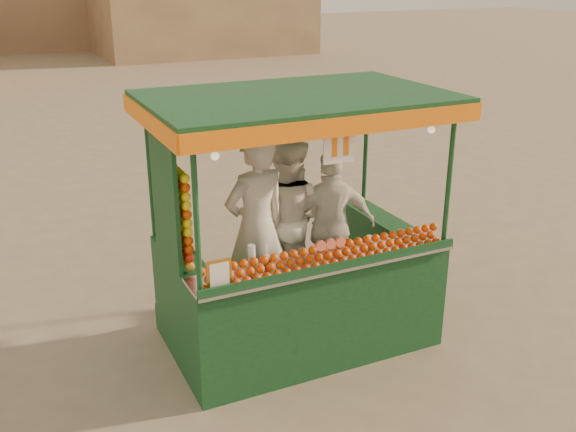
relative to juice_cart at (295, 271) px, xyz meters
name	(u,v)px	position (x,y,z in m)	size (l,w,h in m)	color
ground	(287,343)	(-0.08, 0.03, -0.82)	(90.00, 90.00, 0.00)	#6B5C4C
juice_cart	(295,271)	(0.00, 0.00, 0.00)	(2.79, 1.81, 2.54)	#0E351A
vendor_left	(256,228)	(-0.31, 0.24, 0.42)	(0.77, 0.59, 1.90)	beige
vendor_middle	(287,218)	(0.17, 0.54, 0.34)	(1.05, 1.07, 1.74)	white
vendor_right	(331,226)	(0.56, 0.29, 0.27)	(1.01, 0.62, 1.60)	silver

